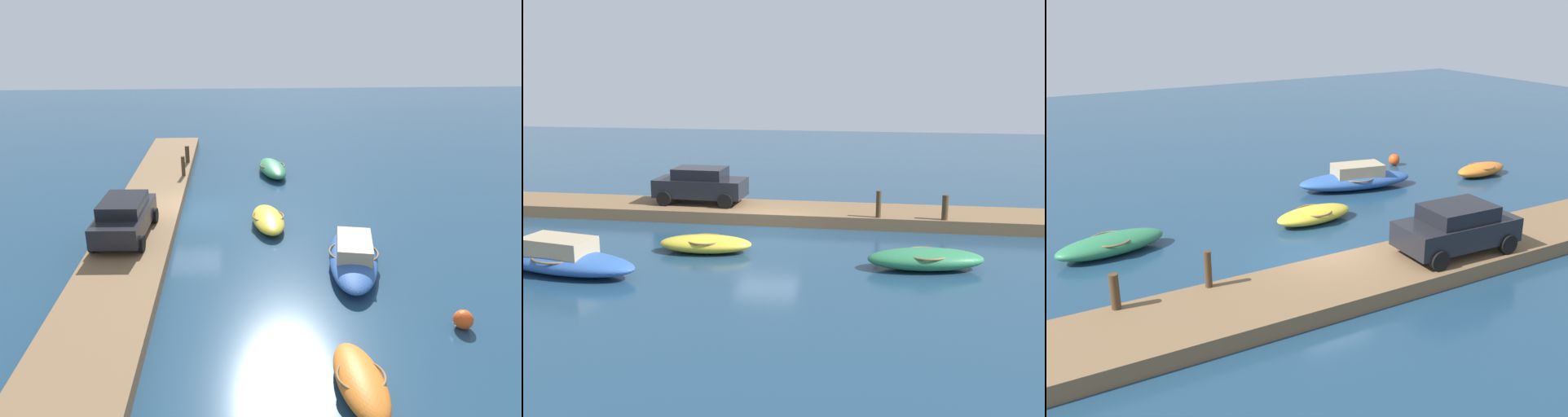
% 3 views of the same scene
% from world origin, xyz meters
% --- Properties ---
extents(ground_plane, '(84.00, 84.00, 0.00)m').
position_xyz_m(ground_plane, '(0.00, 0.00, 0.00)').
color(ground_plane, navy).
extents(dock_platform, '(26.72, 3.04, 0.51)m').
position_xyz_m(dock_platform, '(0.00, -2.05, 0.25)').
color(dock_platform, brown).
rests_on(dock_platform, ground_plane).
extents(rowboat_green, '(3.92, 1.90, 0.70)m').
position_xyz_m(rowboat_green, '(-6.04, 4.25, 0.36)').
color(rowboat_green, '#2D7A4C').
rests_on(rowboat_green, ground_plane).
extents(rowboat_yellow, '(3.38, 1.61, 0.62)m').
position_xyz_m(rowboat_yellow, '(1.55, 3.47, 0.32)').
color(rowboat_yellow, gold).
rests_on(rowboat_yellow, ground_plane).
extents(motorboat_blue, '(5.61, 2.80, 1.14)m').
position_xyz_m(motorboat_blue, '(5.47, 6.38, 0.46)').
color(motorboat_blue, '#2D569E').
rests_on(motorboat_blue, ground_plane).
extents(dinghy_orange, '(3.01, 1.35, 0.63)m').
position_xyz_m(dinghy_orange, '(11.98, 5.05, 0.32)').
color(dinghy_orange, orange).
rests_on(dinghy_orange, ground_plane).
extents(mooring_post_west, '(0.25, 0.25, 1.00)m').
position_xyz_m(mooring_post_west, '(-7.04, -0.78, 1.01)').
color(mooring_post_west, '#47331E').
rests_on(mooring_post_west, dock_platform).
extents(mooring_post_mid_west, '(0.21, 0.21, 1.09)m').
position_xyz_m(mooring_post_mid_west, '(-4.44, -0.78, 1.06)').
color(mooring_post_mid_west, '#47331E').
rests_on(mooring_post_mid_west, dock_platform).
extents(parked_car, '(4.02, 2.14, 1.60)m').
position_xyz_m(parked_car, '(3.43, -2.36, 1.35)').
color(parked_car, black).
rests_on(parked_car, dock_platform).
extents(marker_buoy, '(0.59, 0.59, 0.59)m').
position_xyz_m(marker_buoy, '(9.51, 8.77, 0.29)').
color(marker_buoy, '#E54C19').
rests_on(marker_buoy, ground_plane).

